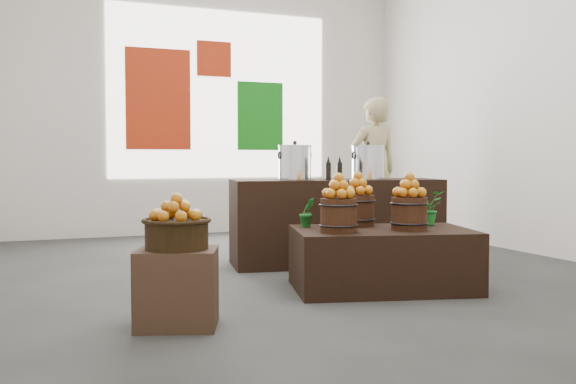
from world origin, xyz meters
name	(u,v)px	position (x,y,z in m)	size (l,w,h in m)	color
ground	(292,273)	(0.00, 0.00, 0.00)	(7.00, 7.00, 0.00)	#3A3A37
back_wall	(200,94)	(0.00, 3.50, 2.00)	(6.00, 0.04, 4.00)	silver
back_opening	(221,94)	(0.30, 3.48, 2.00)	(3.20, 0.02, 2.40)	white
deco_red_left	(158,99)	(-0.60, 3.47, 1.90)	(0.90, 0.04, 1.40)	#A6260C
deco_green_right	(260,116)	(0.90, 3.47, 1.70)	(0.70, 0.04, 1.00)	#106B12
deco_red_upper	(214,59)	(0.20, 3.47, 2.50)	(0.50, 0.04, 0.50)	#A6260C
crate	(177,288)	(-1.40, -1.50, 0.25)	(0.50, 0.41, 0.50)	#4E3324
wicker_basket	(177,235)	(-1.40, -1.50, 0.59)	(0.40, 0.40, 0.18)	black
apples_in_basket	(176,207)	(-1.40, -1.50, 0.77)	(0.31, 0.31, 0.17)	#AC2505
display_table	(382,259)	(0.42, -0.95, 0.25)	(1.44, 0.89, 0.50)	black
apple_bucket_front_left	(339,216)	(-0.03, -1.04, 0.63)	(0.29, 0.29, 0.27)	#3B1A10
apples_in_bucket_front_left	(339,186)	(-0.03, -1.04, 0.86)	(0.22, 0.22, 0.19)	#AC2505
apple_bucket_front_right	(409,214)	(0.57, -1.11, 0.63)	(0.29, 0.29, 0.27)	#3B1A10
apples_in_bucket_front_right	(409,185)	(0.57, -1.11, 0.86)	(0.22, 0.22, 0.19)	#AC2505
apple_bucket_rear	(358,210)	(0.34, -0.66, 0.63)	(0.29, 0.29, 0.27)	#3B1A10
apples_in_bucket_rear	(358,184)	(0.34, -0.66, 0.86)	(0.22, 0.22, 0.19)	#AC2505
herb_garnish_right	(427,208)	(0.93, -0.83, 0.65)	(0.27, 0.23, 0.30)	#15671E
herb_garnish_left	(307,212)	(-0.10, -0.59, 0.62)	(0.14, 0.11, 0.25)	#15671E
counter	(336,222)	(0.62, 0.34, 0.43)	(2.11, 0.67, 0.86)	black
stock_pot_left	(295,163)	(0.20, 0.41, 1.03)	(0.33, 0.33, 0.33)	silver
stock_pot_center	(368,163)	(0.96, 0.28, 1.03)	(0.33, 0.33, 0.33)	silver
oil_cruets	(342,168)	(0.59, 0.13, 0.98)	(0.15, 0.06, 0.24)	black
shopper	(373,170)	(1.83, 1.72, 0.93)	(0.68, 0.44, 1.86)	tan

